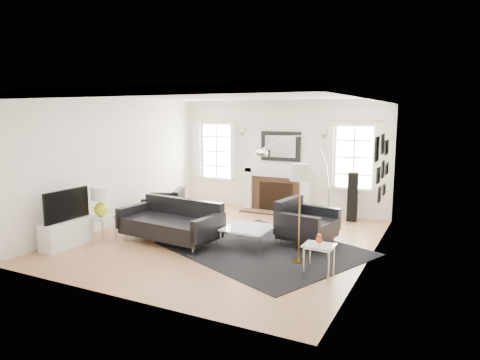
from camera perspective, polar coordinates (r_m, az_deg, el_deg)
The scene contains 25 objects.
floor at distance 8.54m, azimuth -1.99°, elevation -7.96°, with size 6.00×6.00×0.00m, color #AA7747.
back_wall at distance 10.95m, azimuth 5.49°, elevation 3.21°, with size 5.50×0.04×2.80m, color white.
front_wall at distance 5.82m, azimuth -16.32°, elevation -2.07°, with size 5.50×0.04×2.80m, color white.
left_wall at distance 9.85m, azimuth -16.25°, elevation 2.27°, with size 0.04×6.00×2.80m, color white.
right_wall at distance 7.35m, azimuth 17.15°, elevation 0.10°, with size 0.04×6.00×2.80m, color white.
ceiling at distance 8.18m, azimuth -2.10°, elevation 11.17°, with size 5.50×6.00×0.02m, color white.
crown_molding at distance 8.18m, azimuth -2.10°, elevation 10.75°, with size 5.50×6.00×0.12m, color white.
fireplace at distance 10.88m, azimuth 5.03°, elevation -1.39°, with size 1.70×0.69×1.11m.
mantel_mirror at distance 10.89m, azimuth 5.43°, elevation 4.49°, with size 1.05×0.07×0.75m.
window_left at distance 11.69m, azimuth -3.10°, elevation 3.87°, with size 1.24×0.15×1.62m.
window_right at distance 10.38m, azimuth 14.97°, elevation 2.96°, with size 1.24×0.15×1.62m.
gallery_wall at distance 8.60m, azimuth 18.41°, elevation 2.16°, with size 0.04×1.73×1.29m.
tv_unit at distance 8.66m, azimuth -22.11°, elevation -6.13°, with size 0.35×1.00×1.09m.
area_rug at distance 8.00m, azimuth 3.29°, elevation -9.10°, with size 3.30×2.75×0.01m, color black.
sofa at distance 8.46m, azimuth -8.99°, elevation -5.71°, with size 2.10×1.12×0.66m.
armchair_left at distance 10.06m, azimuth -9.79°, elevation -3.47°, with size 1.10×1.16×0.62m.
armchair_right at distance 8.26m, azimuth 8.57°, elevation -5.81°, with size 1.07×1.17×0.70m.
coffee_table at distance 8.00m, azimuth 1.19°, elevation -6.52°, with size 0.85×0.85×0.38m.
side_table_left at distance 8.90m, azimuth -17.94°, elevation -5.23°, with size 0.43×0.43×0.47m.
nesting_table at distance 6.67m, azimuth 10.48°, elevation -9.43°, with size 0.46×0.39×0.50m.
gourd_lamp at distance 8.81m, azimuth -18.07°, elevation -2.47°, with size 0.37×0.37×0.59m.
orange_vase at distance 6.61m, azimuth 10.53°, elevation -7.74°, with size 0.10×0.10×0.16m.
arc_floor_lamp at distance 9.44m, azimuth 7.49°, elevation 0.59°, with size 1.47×1.36×2.08m.
stick_floor_lamp at distance 7.02m, azimuth 8.02°, elevation 0.35°, with size 0.34×0.34×1.66m.
speaker_tower at distance 10.20m, azimuth 14.79°, elevation -2.16°, with size 0.23×0.23×1.15m, color black.
Camera 1 is at (3.91, -7.17, 2.46)m, focal length 32.00 mm.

